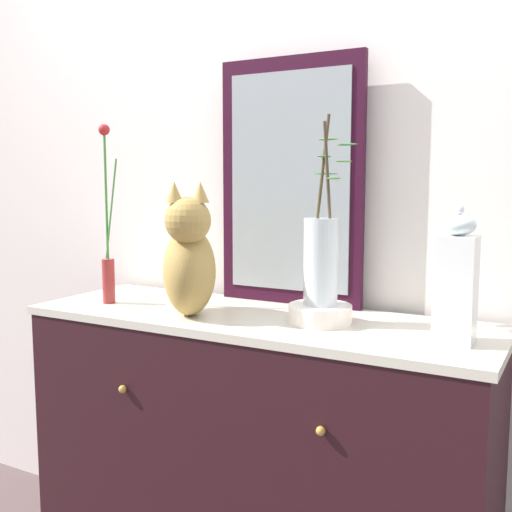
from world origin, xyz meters
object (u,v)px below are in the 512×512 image
Objects in this scene: bowl_porcelain at (320,314)px; jar_lidded_porcelain at (456,281)px; cat_sitting at (189,261)px; vase_slim_green at (108,252)px; sideboard at (256,464)px; mirror_leaning at (290,182)px; vase_glass_clear at (321,256)px.

bowl_porcelain is 0.53× the size of jar_lidded_porcelain.
cat_sitting is 0.76× the size of vase_slim_green.
sideboard is 3.24× the size of cat_sitting.
cat_sitting reaches higher than sideboard.
cat_sitting is 0.76m from jar_lidded_porcelain.
sideboard is 1.80× the size of mirror_leaning.
vase_glass_clear is (0.38, 0.10, 0.03)m from cat_sitting.
bowl_porcelain is 0.40m from jar_lidded_porcelain.
sideboard is 0.90m from mirror_leaning.
jar_lidded_porcelain reaches higher than sideboard.
vase_slim_green is 1.09× the size of vase_glass_clear.
cat_sitting is at bearing -165.71° from vase_glass_clear.
vase_glass_clear is at bearing -46.80° from mirror_leaning.
mirror_leaning reaches higher than jar_lidded_porcelain.
vase_slim_green is at bearing -178.21° from jar_lidded_porcelain.
bowl_porcelain is at bearing 5.62° from vase_slim_green.
jar_lidded_porcelain is (1.10, 0.03, -0.01)m from vase_slim_green.
vase_slim_green is 1.10m from jar_lidded_porcelain.
vase_slim_green is at bearing -174.38° from bowl_porcelain.
sideboard is at bearing -92.17° from mirror_leaning.
bowl_porcelain is (0.20, -0.21, -0.37)m from mirror_leaning.
sideboard is 4.14× the size of jar_lidded_porcelain.
mirror_leaning is 0.47m from bowl_porcelain.
jar_lidded_porcelain is (0.38, -0.04, 0.13)m from bowl_porcelain.
jar_lidded_porcelain is at bearing -3.46° from sideboard.
vase_glass_clear is 0.38m from jar_lidded_porcelain.
cat_sitting is 0.42m from bowl_porcelain.
vase_slim_green is (-0.52, -0.07, 0.64)m from sideboard.
vase_glass_clear is at bearing 5.67° from vase_slim_green.
sideboard is 0.67m from cat_sitting.
mirror_leaning is 0.43m from cat_sitting.
mirror_leaning is 2.31× the size of jar_lidded_porcelain.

